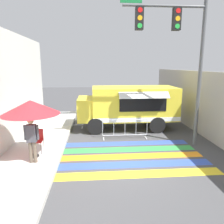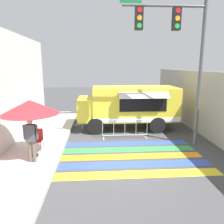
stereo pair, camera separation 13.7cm
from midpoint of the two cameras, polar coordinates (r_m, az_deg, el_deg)
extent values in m
plane|color=#424244|center=(8.86, 3.37, -12.44)|extent=(60.00, 60.00, 0.00)
cube|color=#B7B5AD|center=(9.48, -27.44, -11.58)|extent=(4.40, 16.00, 0.18)
cube|color=#A39E93|center=(12.53, 22.55, 2.03)|extent=(0.20, 16.00, 3.38)
cube|color=yellow|center=(7.82, 4.59, -15.93)|extent=(6.40, 0.56, 0.01)
cube|color=#334FB2|center=(8.49, 3.76, -13.54)|extent=(6.40, 0.56, 0.01)
cube|color=orange|center=(9.18, 3.06, -11.51)|extent=(6.40, 0.56, 0.01)
cube|color=green|center=(9.87, 2.47, -9.75)|extent=(6.40, 0.56, 0.01)
cube|color=#334FB2|center=(10.58, 1.96, -8.23)|extent=(6.40, 0.56, 0.01)
cube|color=yellow|center=(12.84, 5.43, 2.41)|extent=(4.80, 2.34, 1.84)
cube|color=yellow|center=(12.70, -5.33, 0.94)|extent=(1.69, 2.15, 1.24)
cube|color=#1E232D|center=(12.68, -8.96, 2.25)|extent=(0.06, 1.87, 0.47)
cube|color=black|center=(11.73, 7.80, 2.12)|extent=(2.54, 0.03, 0.83)
cube|color=white|center=(11.45, 8.09, 4.37)|extent=(2.64, 0.43, 0.31)
cube|color=white|center=(11.86, 6.34, -2.06)|extent=(4.80, 0.01, 0.24)
cylinder|color=black|center=(11.83, -4.63, -3.75)|extent=(0.91, 0.22, 0.91)
cylinder|color=black|center=(13.92, -4.64, -1.34)|extent=(0.91, 0.22, 0.91)
cylinder|color=black|center=(12.30, 11.40, -3.35)|extent=(0.91, 0.22, 0.91)
cylinder|color=black|center=(14.31, 9.06, -1.08)|extent=(0.91, 0.22, 0.91)
cylinder|color=#515456|center=(10.59, 21.65, 9.03)|extent=(0.16, 0.16, 6.53)
cylinder|color=#515456|center=(10.23, 13.18, 25.37)|extent=(3.52, 0.11, 0.11)
cube|color=black|center=(10.26, 16.12, 22.27)|extent=(0.32, 0.28, 0.90)
cylinder|color=red|center=(10.19, 16.53, 24.05)|extent=(0.20, 0.02, 0.20)
cylinder|color=#F2A519|center=(10.13, 16.42, 22.39)|extent=(0.20, 0.02, 0.20)
cylinder|color=green|center=(10.07, 16.31, 20.72)|extent=(0.20, 0.02, 0.20)
cube|color=black|center=(9.84, 6.71, 23.09)|extent=(0.32, 0.28, 0.90)
cylinder|color=red|center=(9.77, 6.93, 24.97)|extent=(0.20, 0.02, 0.20)
cylinder|color=#F2A519|center=(9.71, 6.89, 23.24)|extent=(0.20, 0.02, 0.20)
cylinder|color=green|center=(9.65, 6.84, 21.50)|extent=(0.20, 0.02, 0.20)
cylinder|color=black|center=(9.24, -20.02, -10.72)|extent=(0.36, 0.36, 0.06)
cylinder|color=#B2B2B7|center=(8.89, -20.52, -4.22)|extent=(0.04, 0.04, 2.24)
cone|color=red|center=(8.70, -20.93, 1.18)|extent=(2.15, 2.15, 0.53)
cylinder|color=#4C4C51|center=(9.43, -21.09, -9.03)|extent=(0.02, 0.02, 0.47)
cylinder|color=#4C4C51|center=(9.31, -18.40, -9.10)|extent=(0.02, 0.02, 0.47)
cylinder|color=#4C4C51|center=(9.83, -20.36, -8.11)|extent=(0.02, 0.02, 0.47)
cylinder|color=#4C4C51|center=(9.72, -17.78, -8.16)|extent=(0.02, 0.02, 0.47)
cube|color=#B22626|center=(9.49, -19.51, -7.19)|extent=(0.47, 0.47, 0.03)
cube|color=#B22626|center=(9.62, -19.28, -5.43)|extent=(0.47, 0.03, 0.44)
cylinder|color=brown|center=(8.64, -20.89, -9.79)|extent=(0.13, 0.13, 0.79)
cylinder|color=brown|center=(8.59, -19.91, -9.82)|extent=(0.13, 0.13, 0.79)
cube|color=#3F3F47|center=(8.38, -20.76, -5.23)|extent=(0.34, 0.20, 0.64)
cylinder|color=#3F3F47|center=(8.44, -22.22, -5.00)|extent=(0.09, 0.09, 0.55)
cylinder|color=#3F3F47|center=(8.31, -19.32, -5.03)|extent=(0.09, 0.09, 0.55)
sphere|color=#9E7051|center=(8.26, -21.00, -2.16)|extent=(0.22, 0.22, 0.22)
cylinder|color=#B7BABF|center=(11.02, 3.07, -2.06)|extent=(2.28, 0.04, 0.04)
cylinder|color=#B7BABF|center=(11.25, 3.02, -6.03)|extent=(2.28, 0.04, 0.04)
cylinder|color=#B7BABF|center=(11.04, -2.85, -4.20)|extent=(0.02, 0.02, 0.80)
cylinder|color=#B7BABF|center=(11.07, 0.11, -4.14)|extent=(0.02, 0.02, 0.80)
cylinder|color=#B7BABF|center=(11.13, 3.05, -4.07)|extent=(0.02, 0.02, 0.80)
cylinder|color=#B7BABF|center=(11.22, 5.94, -3.98)|extent=(0.02, 0.02, 0.80)
cylinder|color=#B7BABF|center=(11.33, 8.79, -3.90)|extent=(0.02, 0.02, 0.80)
cube|color=#B7BABF|center=(11.21, -2.57, -6.98)|extent=(0.06, 0.44, 0.03)
cube|color=#B7BABF|center=(11.49, 8.45, -6.63)|extent=(0.06, 0.44, 0.03)
cylinder|color=#B7BABF|center=(13.13, -11.52, 0.01)|extent=(1.61, 0.04, 0.04)
cylinder|color=#B7BABF|center=(13.32, -11.38, -3.37)|extent=(1.61, 0.04, 0.04)
cylinder|color=#B7BABF|center=(13.34, -14.89, -1.74)|extent=(0.02, 0.02, 0.80)
cylinder|color=#B7BABF|center=(13.28, -13.18, -1.72)|extent=(0.02, 0.02, 0.80)
cylinder|color=#B7BABF|center=(13.22, -11.45, -1.69)|extent=(0.02, 0.02, 0.80)
cylinder|color=#B7BABF|center=(13.18, -9.71, -1.67)|extent=(0.02, 0.02, 0.80)
cylinder|color=#B7BABF|center=(13.15, -7.96, -1.64)|extent=(0.02, 0.02, 0.80)
cube|color=#B7BABF|center=(13.48, -14.55, -4.08)|extent=(0.06, 0.44, 0.03)
cube|color=#B7BABF|center=(13.29, -8.10, -4.03)|extent=(0.06, 0.44, 0.03)
camera|label=1|loc=(0.07, -90.35, -0.08)|focal=35.00mm
camera|label=2|loc=(0.07, 89.65, 0.08)|focal=35.00mm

